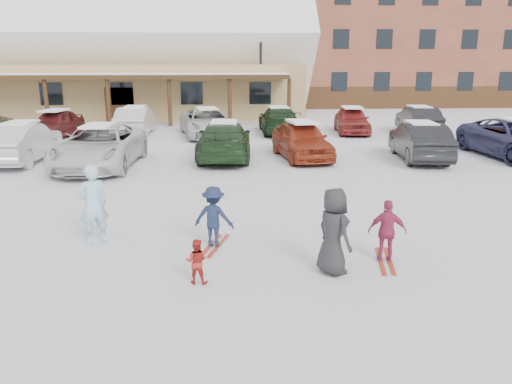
{
  "coord_description": "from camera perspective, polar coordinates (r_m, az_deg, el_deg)",
  "views": [
    {
      "loc": [
        -0.4,
        -9.68,
        3.82
      ],
      "look_at": [
        0.3,
        1.0,
        1.0
      ],
      "focal_mm": 35.0,
      "sensor_mm": 36.0,
      "label": 1
    }
  ],
  "objects": [
    {
      "name": "ground",
      "position": [
        10.41,
        -1.3,
        -6.76
      ],
      "size": [
        160.0,
        160.0,
        0.0
      ],
      "primitive_type": "plane",
      "color": "silver",
      "rests_on": "ground"
    },
    {
      "name": "day_lodge",
      "position": [
        38.61,
        -17.15,
        14.31
      ],
      "size": [
        29.12,
        12.5,
        10.38
      ],
      "color": "tan",
      "rests_on": "ground"
    },
    {
      "name": "alpine_hotel",
      "position": [
        50.11,
        14.17,
        19.85
      ],
      "size": [
        31.48,
        14.01,
        21.48
      ],
      "color": "brown",
      "rests_on": "ground"
    },
    {
      "name": "lamp_post",
      "position": [
        33.54,
        0.53,
        13.71
      ],
      "size": [
        0.5,
        0.25,
        5.63
      ],
      "color": "black",
      "rests_on": "ground"
    },
    {
      "name": "conifer_3",
      "position": [
        54.08,
        3.2,
        16.11
      ],
      "size": [
        3.96,
        3.96,
        9.18
      ],
      "color": "black",
      "rests_on": "ground"
    },
    {
      "name": "adult_skier",
      "position": [
        11.13,
        -18.15,
        -1.38
      ],
      "size": [
        0.76,
        0.68,
        1.73
      ],
      "primitive_type": "imported",
      "rotation": [
        0.0,
        0.0,
        3.69
      ],
      "color": "#AAD7EE",
      "rests_on": "ground"
    },
    {
      "name": "toddler_red",
      "position": [
        8.9,
        -6.83,
        -7.87
      ],
      "size": [
        0.45,
        0.38,
        0.82
      ],
      "primitive_type": "imported",
      "rotation": [
        0.0,
        0.0,
        2.95
      ],
      "color": "#AF271E",
      "rests_on": "ground"
    },
    {
      "name": "child_navy",
      "position": [
        10.48,
        -4.86,
        -2.86
      ],
      "size": [
        0.95,
        0.71,
        1.31
      ],
      "primitive_type": "imported",
      "rotation": [
        0.0,
        0.0,
        2.85
      ],
      "color": "#172240",
      "rests_on": "ground"
    },
    {
      "name": "skis_child_navy",
      "position": [
        10.69,
        -4.78,
        -6.14
      ],
      "size": [
        0.6,
        1.4,
        0.03
      ],
      "primitive_type": "cube",
      "rotation": [
        0.0,
        0.0,
        2.85
      ],
      "color": "#9E2D16",
      "rests_on": "ground"
    },
    {
      "name": "child_magenta",
      "position": [
        10.0,
        14.77,
        -4.37
      ],
      "size": [
        0.78,
        0.44,
        1.25
      ],
      "primitive_type": "imported",
      "rotation": [
        0.0,
        0.0,
        2.95
      ],
      "color": "#A82D51",
      "rests_on": "ground"
    },
    {
      "name": "skis_child_magenta",
      "position": [
        10.21,
        14.55,
        -7.61
      ],
      "size": [
        0.47,
        1.41,
        0.03
      ],
      "primitive_type": "cube",
      "rotation": [
        0.0,
        0.0,
        2.95
      ],
      "color": "#9E2D16",
      "rests_on": "ground"
    },
    {
      "name": "bystander_dark",
      "position": [
        9.22,
        8.86,
        -4.46
      ],
      "size": [
        0.82,
        0.94,
        1.62
      ],
      "primitive_type": "imported",
      "rotation": [
        0.0,
        0.0,
        2.04
      ],
      "color": "#262629",
      "rests_on": "ground"
    },
    {
      "name": "parked_car_1",
      "position": [
        21.33,
        -25.23,
        5.14
      ],
      "size": [
        1.7,
        4.71,
        1.54
      ],
      "primitive_type": "imported",
      "rotation": [
        0.0,
        0.0,
        3.13
      ],
      "color": "silver",
      "rests_on": "ground"
    },
    {
      "name": "parked_car_2",
      "position": [
        19.28,
        -17.41,
        5.0
      ],
      "size": [
        2.83,
        5.71,
        1.56
      ],
      "primitive_type": "imported",
      "rotation": [
        0.0,
        0.0,
        -0.05
      ],
      "color": "silver",
      "rests_on": "ground"
    },
    {
      "name": "parked_car_3",
      "position": [
        20.07,
        -3.64,
        5.9
      ],
      "size": [
        2.29,
        5.2,
        1.48
      ],
      "primitive_type": "imported",
      "rotation": [
        0.0,
        0.0,
        3.1
      ],
      "color": "#203C1F",
      "rests_on": "ground"
    },
    {
      "name": "parked_car_4",
      "position": [
        20.19,
        5.24,
        5.93
      ],
      "size": [
        2.29,
        4.56,
        1.49
      ],
      "primitive_type": "imported",
      "rotation": [
        0.0,
        0.0,
        0.13
      ],
      "color": "#9C331B",
      "rests_on": "ground"
    },
    {
      "name": "parked_car_5",
      "position": [
        20.85,
        18.2,
        5.53
      ],
      "size": [
        2.09,
        4.64,
        1.48
      ],
      "primitive_type": "imported",
      "rotation": [
        0.0,
        0.0,
        3.02
      ],
      "color": "black",
      "rests_on": "ground"
    },
    {
      "name": "parked_car_8",
      "position": [
        27.64,
        -21.98,
        7.22
      ],
      "size": [
        2.31,
        4.34,
        1.41
      ],
      "primitive_type": "imported",
      "rotation": [
        0.0,
        0.0,
        -0.16
      ],
      "color": "#5B1B1B",
      "rests_on": "ground"
    },
    {
      "name": "parked_car_9",
      "position": [
        27.51,
        -13.61,
        7.92
      ],
      "size": [
        1.57,
        4.5,
        1.48
      ],
      "primitive_type": "imported",
      "rotation": [
        0.0,
        0.0,
        3.14
      ],
      "color": "silver",
      "rests_on": "ground"
    },
    {
      "name": "parked_car_10",
      "position": [
        26.16,
        -5.58,
        7.91
      ],
      "size": [
        3.3,
        5.62,
        1.47
      ],
      "primitive_type": "imported",
      "rotation": [
        0.0,
        0.0,
        0.17
      ],
      "color": "silver",
      "rests_on": "ground"
    },
    {
      "name": "parked_car_11",
      "position": [
        27.31,
        2.63,
        8.19
      ],
      "size": [
        2.0,
        4.87,
        1.41
      ],
      "primitive_type": "imported",
      "rotation": [
        0.0,
        0.0,
        3.14
      ],
      "color": "#19311A",
      "rests_on": "ground"
    },
    {
      "name": "parked_car_12",
      "position": [
        27.8,
        10.89,
        8.06
      ],
      "size": [
        2.1,
        4.28,
        1.41
      ],
      "primitive_type": "imported",
      "rotation": [
        0.0,
        0.0,
        -0.11
      ],
      "color": "maroon",
      "rests_on": "ground"
    },
    {
      "name": "parked_car_13",
      "position": [
        28.65,
        18.06,
        7.83
      ],
      "size": [
        1.97,
        4.53,
        1.45
      ],
      "primitive_type": "imported",
      "rotation": [
        0.0,
        0.0,
        3.04
      ],
      "color": "black",
      "rests_on": "ground"
    }
  ]
}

